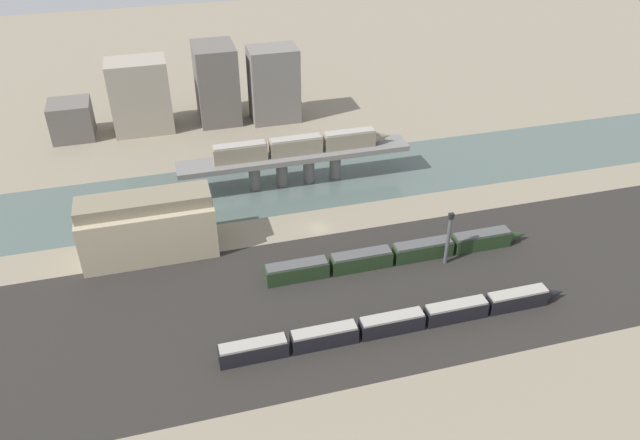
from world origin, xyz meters
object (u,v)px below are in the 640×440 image
Objects in this scene: warehouse_building at (148,227)px; signal_tower at (448,238)px; train_yard_near at (399,322)px; train_yard_mid at (400,254)px; train_on_bridge at (302,145)px.

signal_tower is at bearing -18.64° from warehouse_building.
warehouse_building is 2.25× the size of signal_tower.
warehouse_building is at bearing 161.36° from signal_tower.
warehouse_building reaches higher than train_yard_near.
signal_tower is at bearing -18.62° from train_yard_mid.
signal_tower is (8.71, -2.93, 4.20)m from train_yard_mid.
train_yard_mid is at bearing 68.15° from train_yard_near.
train_yard_mid reaches higher than train_yard_near.
signal_tower is at bearing -63.31° from train_on_bridge.
train_on_bridge is at bearing 116.69° from signal_tower.
train_on_bridge is at bearing 106.92° from train_yard_mid.
train_yard_near is (3.60, -55.05, -8.34)m from train_on_bridge.
train_yard_near is at bearing -135.86° from signal_tower.
warehouse_building is (-47.96, 16.18, 4.62)m from train_yard_mid.
train_yard_near is 1.15× the size of train_yard_mid.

